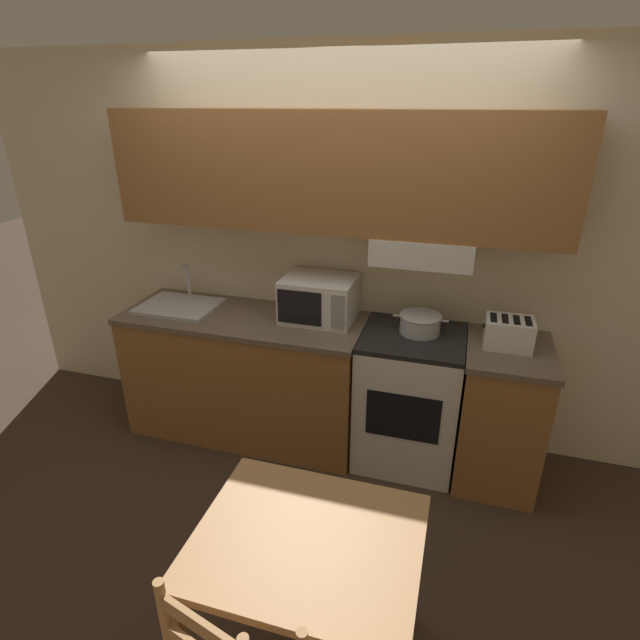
% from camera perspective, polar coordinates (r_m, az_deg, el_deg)
% --- Properties ---
extents(ground_plane, '(16.00, 16.00, 0.00)m').
position_cam_1_polar(ground_plane, '(3.90, 1.66, -10.94)').
color(ground_plane, '#3D2D23').
extents(wall_back, '(5.14, 0.38, 2.55)m').
position_cam_1_polar(wall_back, '(3.20, 1.93, 11.54)').
color(wall_back, beige).
rests_on(wall_back, ground_plane).
extents(lower_counter_main, '(1.63, 0.64, 0.90)m').
position_cam_1_polar(lower_counter_main, '(3.57, -8.39, -6.14)').
color(lower_counter_main, '#936033').
rests_on(lower_counter_main, ground_plane).
extents(lower_counter_right_stub, '(0.49, 0.64, 0.90)m').
position_cam_1_polar(lower_counter_right_stub, '(3.32, 19.87, -10.00)').
color(lower_counter_right_stub, '#936033').
rests_on(lower_counter_right_stub, ground_plane).
extents(stove_range, '(0.63, 0.60, 0.90)m').
position_cam_1_polar(stove_range, '(3.32, 10.07, -8.77)').
color(stove_range, silver).
rests_on(stove_range, ground_plane).
extents(cooking_pot, '(0.34, 0.26, 0.12)m').
position_cam_1_polar(cooking_pot, '(3.12, 11.37, -0.32)').
color(cooking_pot, '#B7BABF').
rests_on(cooking_pot, stove_range).
extents(microwave, '(0.46, 0.38, 0.28)m').
position_cam_1_polar(microwave, '(3.23, -0.09, 2.49)').
color(microwave, silver).
rests_on(microwave, lower_counter_main).
extents(toaster, '(0.28, 0.21, 0.17)m').
position_cam_1_polar(toaster, '(3.09, 20.75, -1.34)').
color(toaster, silver).
rests_on(toaster, lower_counter_right_stub).
extents(sink_basin, '(0.52, 0.40, 0.28)m').
position_cam_1_polar(sink_basin, '(3.59, -15.81, 1.62)').
color(sink_basin, '#B7BABF').
rests_on(sink_basin, lower_counter_main).
extents(dining_table, '(0.85, 0.70, 0.72)m').
position_cam_1_polar(dining_table, '(2.13, -1.44, -25.84)').
color(dining_table, '#B27F4C').
rests_on(dining_table, ground_plane).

